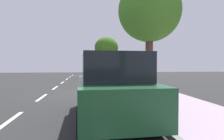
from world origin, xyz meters
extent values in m
plane|color=#292929|center=(0.00, 0.00, 0.00)|extent=(62.40, 62.40, 0.00)
cube|color=#AA90A4|center=(3.25, 0.00, 0.06)|extent=(3.03, 39.00, 0.12)
cube|color=gray|center=(1.66, 0.00, 0.06)|extent=(0.16, 39.00, 0.12)
cube|color=white|center=(-2.56, -5.80, 0.00)|extent=(0.14, 2.20, 0.01)
cube|color=white|center=(-2.56, -1.60, 0.00)|extent=(0.14, 2.20, 0.01)
cube|color=white|center=(-2.56, 2.60, 0.00)|extent=(0.14, 2.20, 0.01)
cube|color=white|center=(-2.56, 6.80, 0.00)|extent=(0.14, 2.20, 0.01)
cube|color=white|center=(-2.56, 11.00, 0.00)|extent=(0.14, 2.20, 0.01)
cube|color=white|center=(-2.56, 15.20, 0.00)|extent=(0.14, 2.20, 0.01)
cube|color=white|center=(-2.56, 19.40, 0.00)|extent=(0.14, 2.20, 0.01)
cube|color=white|center=(0.19, 0.00, 0.00)|extent=(0.12, 39.00, 0.01)
cube|color=#1E512D|center=(0.45, -6.06, 0.78)|extent=(2.04, 4.76, 0.90)
cube|color=black|center=(0.45, -6.06, 1.61)|extent=(1.77, 3.15, 0.76)
cylinder|color=black|center=(1.28, -4.58, 0.38)|extent=(0.24, 0.77, 0.76)
cylinder|color=black|center=(-0.47, -4.63, 0.38)|extent=(0.24, 0.77, 0.76)
cylinder|color=black|center=(1.37, -7.49, 0.38)|extent=(0.24, 0.77, 0.76)
cylinder|color=black|center=(-0.38, -7.55, 0.38)|extent=(0.24, 0.77, 0.76)
cube|color=#B7BABF|center=(0.52, 2.34, 0.60)|extent=(1.76, 4.40, 0.64)
cube|color=black|center=(0.52, 2.34, 1.22)|extent=(1.55, 2.10, 0.60)
cylinder|color=black|center=(1.33, 3.71, 0.33)|extent=(0.22, 0.66, 0.66)
cylinder|color=black|center=(-0.29, 3.71, 0.33)|extent=(0.22, 0.66, 0.66)
cylinder|color=black|center=(1.33, 0.98, 0.33)|extent=(0.22, 0.66, 0.66)
cylinder|color=black|center=(-0.29, 0.98, 0.33)|extent=(0.22, 0.66, 0.66)
cube|color=slate|center=(0.71, 10.70, 0.78)|extent=(2.07, 4.77, 0.90)
cube|color=black|center=(0.71, 10.70, 1.61)|extent=(1.78, 3.16, 0.76)
cylinder|color=black|center=(1.64, 12.13, 0.38)|extent=(0.25, 0.77, 0.76)
cylinder|color=black|center=(-0.11, 12.19, 0.38)|extent=(0.25, 0.77, 0.76)
cylinder|color=black|center=(1.53, 9.22, 0.38)|extent=(0.25, 0.77, 0.76)
cylinder|color=black|center=(-0.21, 9.28, 0.38)|extent=(0.25, 0.77, 0.76)
torus|color=black|center=(0.69, -1.92, 0.34)|extent=(0.66, 0.23, 0.67)
torus|color=black|center=(1.69, -1.63, 0.34)|extent=(0.66, 0.23, 0.67)
cylinder|color=#A51414|center=(1.06, -1.81, 0.42)|extent=(0.63, 0.21, 0.50)
cylinder|color=#A51414|center=(1.41, -1.71, 0.41)|extent=(0.14, 0.07, 0.46)
cylinder|color=#A51414|center=(1.11, -1.80, 0.65)|extent=(0.71, 0.24, 0.05)
cylinder|color=#A51414|center=(1.53, -1.68, 0.26)|extent=(0.35, 0.13, 0.18)
cylinder|color=#A51414|center=(1.58, -1.67, 0.49)|extent=(0.26, 0.11, 0.32)
cylinder|color=#A51414|center=(0.73, -1.91, 0.49)|extent=(0.12, 0.07, 0.33)
cube|color=black|center=(1.46, -1.70, 0.68)|extent=(0.26, 0.16, 0.05)
cylinder|color=black|center=(0.76, -1.90, 0.71)|extent=(0.15, 0.45, 0.03)
cylinder|color=#C6B284|center=(1.35, -2.14, 0.43)|extent=(0.15, 0.15, 0.86)
cylinder|color=#C6B284|center=(1.43, -2.32, 0.43)|extent=(0.15, 0.15, 0.86)
cube|color=white|center=(1.39, -2.23, 1.16)|extent=(0.36, 0.44, 0.61)
cylinder|color=white|center=(1.29, -1.99, 1.13)|extent=(0.10, 0.10, 0.58)
cylinder|color=white|center=(1.49, -2.47, 1.13)|extent=(0.10, 0.10, 0.58)
sphere|color=#A3676E|center=(1.39, -2.23, 1.59)|extent=(0.24, 0.24, 0.24)
sphere|color=navy|center=(1.39, -2.23, 1.63)|extent=(0.27, 0.27, 0.27)
cube|color=black|center=(1.57, -2.15, 1.18)|extent=(0.28, 0.35, 0.44)
cylinder|color=brown|center=(2.61, -3.14, 1.75)|extent=(0.35, 0.35, 3.25)
ellipsoid|color=#468226|center=(2.61, -3.14, 4.16)|extent=(2.87, 2.87, 2.85)
cylinder|color=brown|center=(2.61, 16.90, 1.70)|extent=(0.32, 0.32, 3.15)
ellipsoid|color=#396A1C|center=(2.61, 16.90, 4.23)|extent=(3.49, 3.49, 3.12)
cylinder|color=black|center=(3.90, 10.17, 0.55)|extent=(0.15, 0.15, 0.86)
cylinder|color=black|center=(4.09, 10.15, 0.55)|extent=(0.15, 0.15, 0.86)
cube|color=#591E1E|center=(3.99, 10.16, 1.29)|extent=(0.40, 0.27, 0.61)
cylinder|color=#591E1E|center=(3.74, 10.19, 1.26)|extent=(0.10, 0.10, 0.58)
cylinder|color=#591E1E|center=(4.25, 10.13, 1.26)|extent=(0.10, 0.10, 0.58)
sphere|color=tan|center=(3.99, 10.16, 1.72)|extent=(0.24, 0.24, 0.24)
cylinder|color=red|center=(2.09, -2.58, 0.47)|extent=(0.22, 0.22, 0.70)
sphere|color=red|center=(2.09, -2.58, 0.86)|extent=(0.20, 0.20, 0.20)
camera|label=1|loc=(-0.26, -11.86, 1.68)|focal=31.17mm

